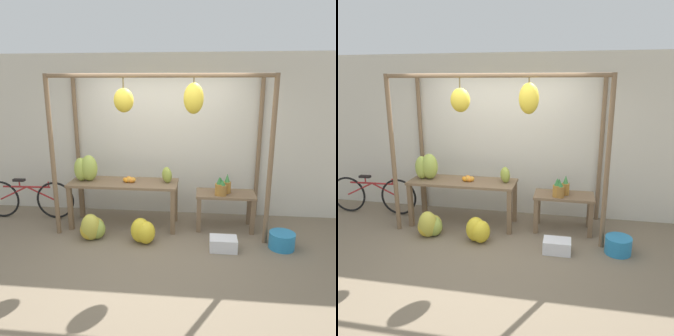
% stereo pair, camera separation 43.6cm
% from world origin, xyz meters
% --- Properties ---
extents(ground_plane, '(20.00, 20.00, 0.00)m').
position_xyz_m(ground_plane, '(0.00, 0.00, 0.00)').
color(ground_plane, '#756651').
extents(shop_wall_back, '(8.00, 0.08, 2.80)m').
position_xyz_m(shop_wall_back, '(0.00, 1.54, 1.40)').
color(shop_wall_back, beige).
rests_on(shop_wall_back, ground_plane).
extents(stall_awning, '(3.26, 1.17, 2.44)m').
position_xyz_m(stall_awning, '(0.03, 0.65, 1.75)').
color(stall_awning, brown).
rests_on(stall_awning, ground_plane).
extents(display_table_main, '(1.75, 0.61, 0.76)m').
position_xyz_m(display_table_main, '(-0.62, 0.84, 0.64)').
color(display_table_main, brown).
rests_on(display_table_main, ground_plane).
extents(display_table_side, '(0.93, 0.48, 0.60)m').
position_xyz_m(display_table_side, '(1.03, 0.90, 0.47)').
color(display_table_side, brown).
rests_on(display_table_side, ground_plane).
extents(banana_pile_on_table, '(0.43, 0.32, 0.43)m').
position_xyz_m(banana_pile_on_table, '(-1.23, 0.84, 0.96)').
color(banana_pile_on_table, '#9EB247').
rests_on(banana_pile_on_table, display_table_main).
extents(orange_pile, '(0.21, 0.15, 0.09)m').
position_xyz_m(orange_pile, '(-0.52, 0.83, 0.80)').
color(orange_pile, orange).
rests_on(orange_pile, display_table_main).
extents(pineapple_cluster, '(0.26, 0.31, 0.32)m').
position_xyz_m(pineapple_cluster, '(0.97, 0.85, 0.72)').
color(pineapple_cluster, olive).
rests_on(pineapple_cluster, display_table_side).
extents(banana_pile_ground_left, '(0.44, 0.48, 0.41)m').
position_xyz_m(banana_pile_ground_left, '(-1.00, 0.31, 0.17)').
color(banana_pile_ground_left, '#9EB247').
rests_on(banana_pile_ground_left, ground_plane).
extents(banana_pile_ground_right, '(0.44, 0.37, 0.38)m').
position_xyz_m(banana_pile_ground_right, '(-0.20, 0.26, 0.18)').
color(banana_pile_ground_right, yellow).
rests_on(banana_pile_ground_right, ground_plane).
extents(fruit_crate_white, '(0.38, 0.26, 0.19)m').
position_xyz_m(fruit_crate_white, '(0.97, 0.15, 0.09)').
color(fruit_crate_white, silver).
rests_on(fruit_crate_white, ground_plane).
extents(blue_bucket, '(0.36, 0.36, 0.24)m').
position_xyz_m(blue_bucket, '(1.81, 0.28, 0.12)').
color(blue_bucket, teal).
rests_on(blue_bucket, ground_plane).
extents(parked_bicycle, '(1.64, 0.11, 0.71)m').
position_xyz_m(parked_bicycle, '(-2.37, 0.98, 0.35)').
color(parked_bicycle, black).
rests_on(parked_bicycle, ground_plane).
extents(papaya_pile, '(0.21, 0.25, 0.25)m').
position_xyz_m(papaya_pile, '(0.08, 0.89, 0.88)').
color(papaya_pile, '#93A33D').
rests_on(papaya_pile, display_table_main).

